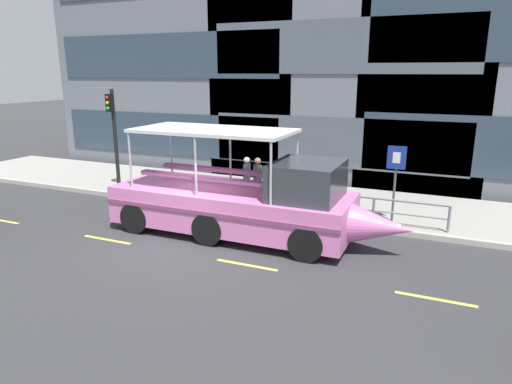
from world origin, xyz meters
The scene contains 11 objects.
ground_plane centered at (0.00, 0.00, 0.00)m, with size 120.00×120.00×0.00m, color #333335.
sidewalk centered at (0.00, 5.60, 0.09)m, with size 32.00×4.80×0.18m, color #99968E.
curb_edge centered at (0.00, 3.11, 0.09)m, with size 32.00×0.18×0.18m, color #B2ADA3.
lane_centreline centered at (0.00, -0.96, 0.00)m, with size 25.80×0.12×0.01m.
curb_guardrail centered at (1.54, 3.45, 0.79)m, with size 11.72×0.09×0.90m.
traffic_light_pole centered at (-5.96, 3.85, 2.73)m, with size 0.24×0.46×4.21m.
parking_sign centered at (5.59, 3.89, 1.93)m, with size 0.60×0.12×2.57m.
duck_tour_boat centered at (1.46, 1.12, 1.10)m, with size 9.62×2.67×3.36m.
pedestrian_near_bow centered at (3.76, 4.56, 1.20)m, with size 0.23×0.49×1.69m.
pedestrian_mid_left centered at (0.56, 4.08, 1.25)m, with size 0.45×0.34×1.78m.
pedestrian_mid_right centered at (0.08, 4.15, 1.24)m, with size 0.24×0.51×1.75m.
Camera 1 is at (7.14, -11.27, 5.10)m, focal length 31.68 mm.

